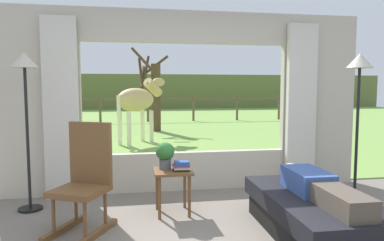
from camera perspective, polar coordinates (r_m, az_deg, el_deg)
back_wall_with_window at (r=5.16m, az=-0.89°, el=2.66°), size 5.20×0.12×2.55m
curtain_panel_left at (r=5.03m, az=-20.00°, el=1.72°), size 0.44×0.10×2.40m
curtain_panel_right at (r=5.55m, az=16.85°, el=2.11°), size 0.44×0.10×2.40m
outdoor_pasture_lawn at (r=16.08m, az=-7.05°, el=-0.07°), size 36.00×21.68×0.02m
distant_hill_ridge at (r=25.84m, az=-8.22°, el=4.54°), size 36.00×2.00×2.40m
recliner_sofa at (r=3.88m, az=18.71°, el=-14.00°), size 0.94×1.72×0.42m
reclining_person at (r=3.75m, az=19.21°, el=-9.84°), size 0.35×1.43×0.22m
rocking_chair at (r=3.92m, az=-16.54°, el=-8.77°), size 0.72×0.82×1.12m
side_table at (r=4.28m, az=-3.08°, el=-9.04°), size 0.44×0.44×0.52m
potted_plant at (r=4.27m, az=-4.27°, el=-5.27°), size 0.22×0.22×0.32m
book_stack at (r=4.20m, az=-1.68°, el=-7.22°), size 0.21×0.15×0.11m
floor_lamp_left at (r=4.69m, az=-24.87°, el=5.33°), size 0.32×0.32×1.89m
floor_lamp_right at (r=4.89m, az=24.91°, el=5.37°), size 0.32×0.32×1.90m
horse at (r=9.52m, az=-8.53°, el=3.21°), size 1.53×1.53×1.73m
pasture_tree at (r=12.14m, az=-6.01°, el=4.39°), size 1.29×1.41×2.80m
pasture_fence_line at (r=15.64m, az=-7.00°, el=2.49°), size 16.10×0.10×1.10m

